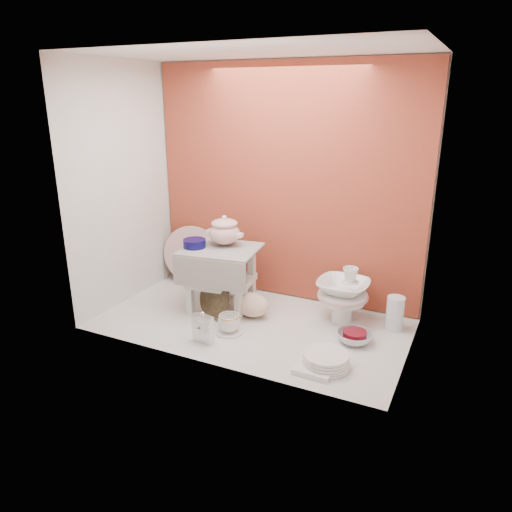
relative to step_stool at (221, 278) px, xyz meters
The scene contains 17 objects.
ground 0.35m from the step_stool, 23.50° to the right, with size 1.80×1.80×0.00m, color silver.
niche_shell 0.78m from the step_stool, 13.36° to the left, with size 1.86×1.03×1.53m.
step_stool is the anchor object (origin of this frame).
soup_tureen 0.30m from the step_stool, 95.74° to the left, with size 0.23×0.23×0.19m, color white, non-canonical shape.
cobalt_bowl 0.28m from the step_stool, 160.52° to the right, with size 0.14×0.14×0.05m, color #0B0944.
floral_platter 0.51m from the step_stool, 144.12° to the left, with size 0.42×0.07×0.41m, color white, non-canonical shape.
blue_white_vase 0.30m from the step_stool, 132.79° to the left, with size 0.23×0.23×0.24m, color silver.
lacquer_tray 0.16m from the step_stool, 80.07° to the right, with size 0.25×0.09×0.25m, color black, non-canonical shape.
mantel_clock 0.47m from the step_stool, 73.34° to the right, with size 0.12×0.04×0.18m, color silver.
plush_pig 0.26m from the step_stool, ahead, with size 0.28×0.19×0.17m, color beige.
teacup_saucer 0.40m from the step_stool, 53.60° to the right, with size 0.16×0.16×0.01m, color white.
gold_rim_teacup 0.37m from the step_stool, 53.60° to the right, with size 0.13×0.13×0.10m, color white.
lattice_dish 0.91m from the step_stool, 29.19° to the right, with size 0.19×0.19×0.03m, color white.
dinner_plate_stack 0.92m from the step_stool, 25.45° to the right, with size 0.24×0.24×0.07m, color white.
crystal_bowl 0.90m from the step_stool, ahead, with size 0.19×0.19×0.06m, color silver.
clear_glass_vase 1.06m from the step_stool, ahead, with size 0.10×0.10×0.20m, color silver.
porcelain_tower 0.76m from the step_stool, 11.79° to the left, with size 0.30×0.30×0.35m, color white, non-canonical shape.
Camera 1 is at (1.15, -2.32, 1.30)m, focal length 33.73 mm.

